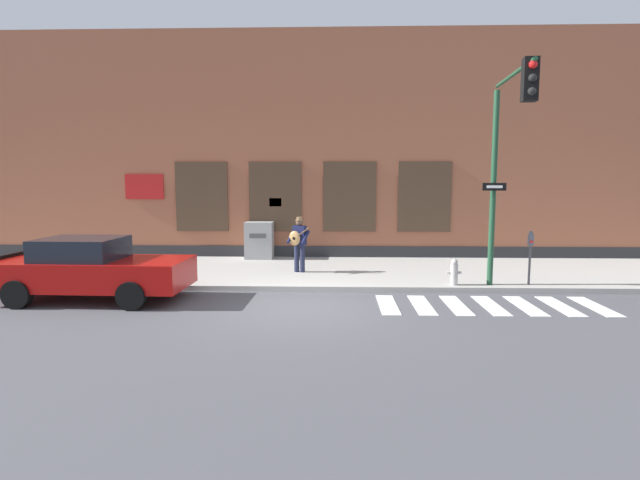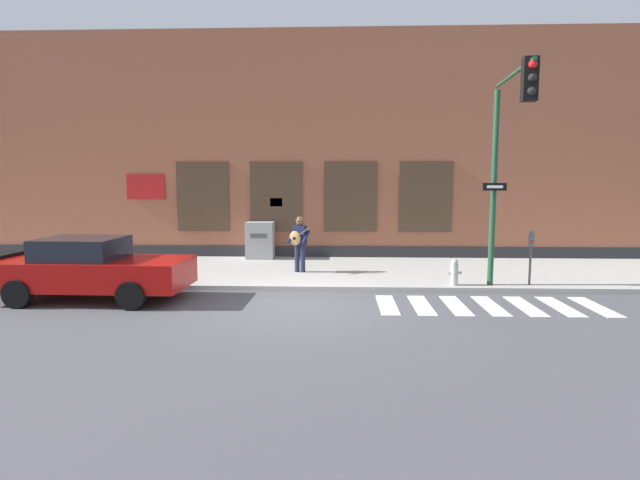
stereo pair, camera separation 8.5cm
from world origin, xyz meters
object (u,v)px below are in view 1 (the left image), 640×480
Objects in this scene: parking_meter at (530,249)px; fire_hydrant at (454,272)px; utility_box at (259,240)px; red_car at (90,269)px; busker at (299,241)px; traffic_light at (507,144)px.

parking_meter is 2.11m from fire_hydrant.
utility_box is 1.87× the size of fire_hydrant.
fire_hydrant is at bearing 8.73° from red_car.
red_car is 3.55× the size of utility_box.
parking_meter is at bearing -14.49° from busker.
parking_meter is at bearing 45.88° from traffic_light.
busker is at bearing 151.69° from traffic_light.
red_car is at bearing -171.27° from fire_hydrant.
parking_meter is (11.12, 1.54, 0.32)m from red_car.
red_car is at bearing -172.14° from parking_meter.
traffic_light is 3.65× the size of parking_meter.
traffic_light reaches higher than parking_meter.
utility_box is 7.35m from fire_hydrant.
parking_meter reaches higher than red_car.
parking_meter is (6.28, -1.62, -0.01)m from busker.
red_car reaches higher than fire_hydrant.
parking_meter reaches higher than utility_box.
busker is at bearing 165.51° from parking_meter.
utility_box is at bearing 60.95° from red_car.
busker reaches higher than utility_box.
utility_box is at bearing 141.25° from traffic_light.
fire_hydrant is at bearing -176.11° from parking_meter.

